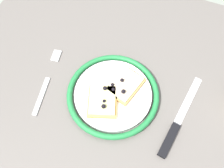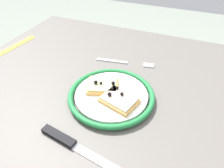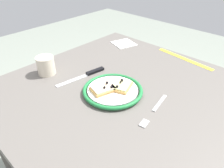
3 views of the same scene
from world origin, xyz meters
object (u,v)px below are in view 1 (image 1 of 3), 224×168
object	(u,v)px
fork	(47,80)
knife	(174,129)
plate	(111,94)
pizza_slice_far	(125,85)
dining_table	(107,122)
pizza_slice_near	(103,101)

from	to	relation	value
fork	knife	bearing A→B (deg)	-1.03
plate	pizza_slice_far	bearing A→B (deg)	49.53
dining_table	pizza_slice_near	size ratio (longest dim) A/B	8.94
dining_table	plate	size ratio (longest dim) A/B	3.93
pizza_slice_far	knife	bearing A→B (deg)	-21.21
dining_table	knife	size ratio (longest dim) A/B	3.91
knife	fork	size ratio (longest dim) A/B	1.19
dining_table	plate	bearing A→B (deg)	95.55
pizza_slice_near	knife	world-z (taller)	pizza_slice_near
plate	fork	xyz separation A→B (m)	(-0.18, -0.02, -0.01)
pizza_slice_near	pizza_slice_far	distance (m)	0.07
knife	pizza_slice_far	bearing A→B (deg)	158.79
knife	pizza_slice_near	bearing A→B (deg)	-178.80
pizza_slice_near	knife	size ratio (longest dim) A/B	0.44
dining_table	pizza_slice_near	bearing A→B (deg)	142.60
pizza_slice_near	knife	distance (m)	0.19
pizza_slice_far	pizza_slice_near	bearing A→B (deg)	-120.61
pizza_slice_near	plate	bearing A→B (deg)	71.02
plate	pizza_slice_far	xyz separation A→B (m)	(0.03, 0.03, 0.01)
fork	plate	bearing A→B (deg)	7.00
plate	knife	distance (m)	0.18
dining_table	knife	xyz separation A→B (m)	(0.17, 0.02, 0.09)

